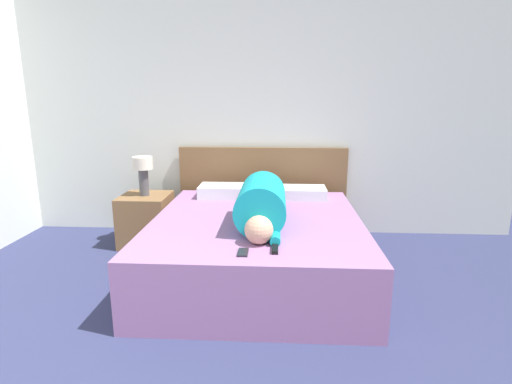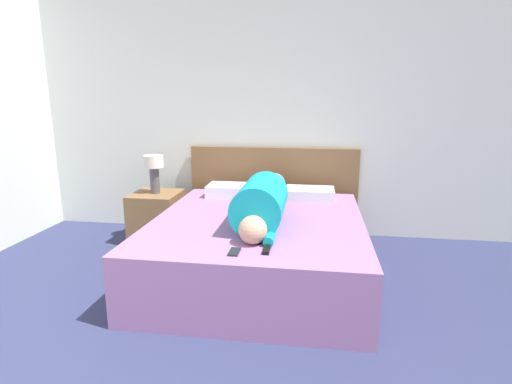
# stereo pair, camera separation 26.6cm
# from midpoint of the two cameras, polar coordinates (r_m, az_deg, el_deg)

# --- Properties ---
(wall_back) EXTENTS (5.80, 0.06, 2.60)m
(wall_back) POSITION_cam_midpoint_polar(r_m,az_deg,el_deg) (4.28, -4.05, 11.37)
(wall_back) COLOR silver
(wall_back) RESTS_ON ground_plane
(bed) EXTENTS (1.67, 1.91, 0.49)m
(bed) POSITION_cam_midpoint_polar(r_m,az_deg,el_deg) (3.32, -2.18, -7.84)
(bed) COLOR #936699
(bed) RESTS_ON ground_plane
(headboard) EXTENTS (1.79, 0.04, 0.93)m
(headboard) POSITION_cam_midpoint_polar(r_m,az_deg,el_deg) (4.30, -0.82, 0.19)
(headboard) COLOR brown
(headboard) RESTS_ON ground_plane
(nightstand) EXTENTS (0.47, 0.48, 0.50)m
(nightstand) POSITION_cam_midpoint_polar(r_m,az_deg,el_deg) (4.20, -17.18, -3.80)
(nightstand) COLOR brown
(nightstand) RESTS_ON ground_plane
(table_lamp) EXTENTS (0.19, 0.19, 0.38)m
(table_lamp) POSITION_cam_midpoint_polar(r_m,az_deg,el_deg) (4.08, -17.67, 3.08)
(table_lamp) COLOR #4C4C51
(table_lamp) RESTS_ON nightstand
(person_lying) EXTENTS (0.36, 1.58, 0.36)m
(person_lying) POSITION_cam_midpoint_polar(r_m,az_deg,el_deg) (3.15, -1.49, -1.28)
(person_lying) COLOR tan
(person_lying) RESTS_ON bed
(pillow_near_headboard) EXTENTS (0.49, 0.31, 0.11)m
(pillow_near_headboard) POSITION_cam_midpoint_polar(r_m,az_deg,el_deg) (3.94, -6.47, 0.14)
(pillow_near_headboard) COLOR white
(pillow_near_headboard) RESTS_ON bed
(pillow_second) EXTENTS (0.46, 0.31, 0.10)m
(pillow_second) POSITION_cam_midpoint_polar(r_m,az_deg,el_deg) (3.89, 4.62, -0.09)
(pillow_second) COLOR white
(pillow_second) RESTS_ON bed
(tv_remote) EXTENTS (0.04, 0.15, 0.02)m
(tv_remote) POSITION_cam_midpoint_polar(r_m,az_deg,el_deg) (2.56, -0.27, -8.14)
(tv_remote) COLOR black
(tv_remote) RESTS_ON bed
(cell_phone) EXTENTS (0.06, 0.13, 0.01)m
(cell_phone) POSITION_cam_midpoint_polar(r_m,az_deg,el_deg) (2.53, -4.92, -8.64)
(cell_phone) COLOR black
(cell_phone) RESTS_ON bed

